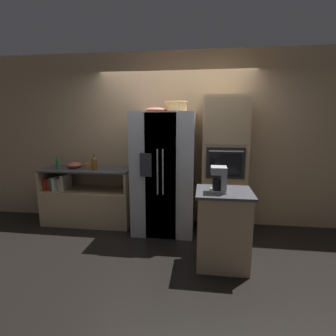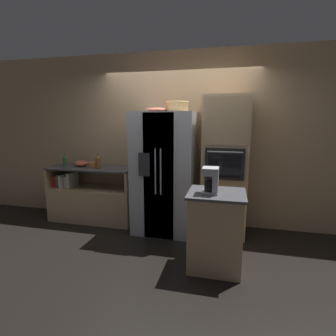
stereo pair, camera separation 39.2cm
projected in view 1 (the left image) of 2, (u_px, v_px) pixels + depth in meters
ground_plane at (173, 230)px, 4.18m from camera, size 20.00×20.00×0.00m
wall_back at (176, 140)px, 4.35m from camera, size 12.00×0.06×2.80m
counter_left at (88, 203)px, 4.42m from camera, size 1.47×0.57×0.94m
refrigerator at (164, 173)px, 4.04m from camera, size 0.92×0.81×1.85m
wall_oven at (223, 166)px, 3.98m from camera, size 0.65×0.68×2.07m
island_counter at (223, 228)px, 3.12m from camera, size 0.65×0.59×0.92m
wicker_basket at (176, 106)px, 3.93m from camera, size 0.35×0.35×0.15m
fruit_bowl at (156, 110)px, 3.90m from camera, size 0.31×0.31×0.06m
bottle_tall at (58, 163)px, 4.31m from camera, size 0.06×0.06×0.22m
bottle_short at (94, 163)px, 4.16m from camera, size 0.09×0.09×0.25m
mug at (87, 166)px, 4.30m from camera, size 0.13×0.10×0.09m
mixing_bowl at (75, 165)px, 4.36m from camera, size 0.24×0.24×0.09m
coffee_maker at (220, 178)px, 2.97m from camera, size 0.18×0.20×0.29m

